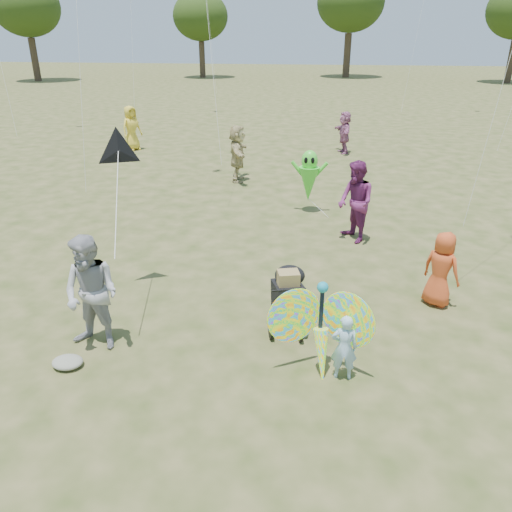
{
  "coord_description": "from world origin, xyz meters",
  "views": [
    {
      "loc": [
        0.98,
        -6.24,
        4.6
      ],
      "look_at": [
        -0.2,
        1.5,
        1.1
      ],
      "focal_mm": 35.0,
      "sensor_mm": 36.0,
      "label": 1
    }
  ],
  "objects": [
    {
      "name": "grey_bag",
      "position": [
        -2.76,
        -0.54,
        0.07
      ],
      "size": [
        0.47,
        0.38,
        0.15
      ],
      "primitive_type": "ellipsoid",
      "color": "gray",
      "rests_on": "ground"
    },
    {
      "name": "tree_line",
      "position": [
        3.67,
        44.99,
        6.86
      ],
      "size": [
        91.78,
        33.6,
        10.79
      ],
      "color": "#3A2D21",
      "rests_on": "ground"
    },
    {
      "name": "child_girl",
      "position": [
        1.33,
        -0.18,
        0.52
      ],
      "size": [
        0.39,
        0.26,
        1.04
      ],
      "primitive_type": "imported",
      "rotation": [
        0.0,
        0.0,
        3.18
      ],
      "color": "#9AC1DB",
      "rests_on": "ground"
    },
    {
      "name": "crowd_a",
      "position": [
        3.06,
        2.29,
        0.71
      ],
      "size": [
        0.82,
        0.78,
        1.42
      ],
      "primitive_type": "imported",
      "rotation": [
        0.0,
        0.0,
        2.46
      ],
      "color": "#C3471F",
      "rests_on": "ground"
    },
    {
      "name": "jogging_stroller",
      "position": [
        0.41,
        1.08,
        0.61
      ],
      "size": [
        0.68,
        1.12,
        1.09
      ],
      "rotation": [
        0.0,
        0.0,
        0.27
      ],
      "color": "black",
      "rests_on": "ground"
    },
    {
      "name": "crowd_g",
      "position": [
        -7.5,
        14.24,
        0.92
      ],
      "size": [
        0.98,
        1.07,
        1.84
      ],
      "primitive_type": "imported",
      "rotation": [
        0.0,
        0.0,
        1.0
      ],
      "color": "gold",
      "rests_on": "ground"
    },
    {
      "name": "crowd_e",
      "position": [
        1.61,
        5.22,
        0.97
      ],
      "size": [
        1.09,
        1.18,
        1.94
      ],
      "primitive_type": "imported",
      "rotation": [
        0.0,
        0.0,
        5.21
      ],
      "color": "#6C2459",
      "rests_on": "ground"
    },
    {
      "name": "butterfly_kite",
      "position": [
        0.99,
        -0.08,
        0.72
      ],
      "size": [
        1.74,
        0.75,
        1.67
      ],
      "color": "#F92744",
      "rests_on": "ground"
    },
    {
      "name": "ground",
      "position": [
        0.0,
        0.0,
        0.0
      ],
      "size": [
        160.0,
        160.0,
        0.0
      ],
      "primitive_type": "plane",
      "color": "#51592B",
      "rests_on": "ground"
    },
    {
      "name": "crowd_d",
      "position": [
        -2.13,
        10.05,
        0.94
      ],
      "size": [
        0.78,
        1.8,
        1.88
      ],
      "primitive_type": "imported",
      "rotation": [
        0.0,
        0.0,
        1.7
      ],
      "color": "tan",
      "rests_on": "ground"
    },
    {
      "name": "delta_kite_rig",
      "position": [
        -2.75,
        2.09,
        2.7
      ],
      "size": [
        1.07,
        2.27,
        1.6
      ],
      "color": "black",
      "rests_on": "ground"
    },
    {
      "name": "crowd_j",
      "position": [
        1.44,
        15.03,
        0.85
      ],
      "size": [
        0.87,
        1.65,
        1.7
      ],
      "primitive_type": "imported",
      "rotation": [
        0.0,
        0.0,
        4.96
      ],
      "color": "#A15C82",
      "rests_on": "ground"
    },
    {
      "name": "alien_kite",
      "position": [
        0.4,
        7.19,
        0.97
      ],
      "size": [
        1.12,
        0.69,
        1.74
      ],
      "color": "#47D732",
      "rests_on": "ground"
    },
    {
      "name": "adult_man",
      "position": [
        -2.54,
        0.05,
        0.94
      ],
      "size": [
        1.04,
        0.88,
        1.88
      ],
      "primitive_type": "imported",
      "rotation": [
        0.0,
        0.0,
        -0.19
      ],
      "color": "#9A999F",
      "rests_on": "ground"
    }
  ]
}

